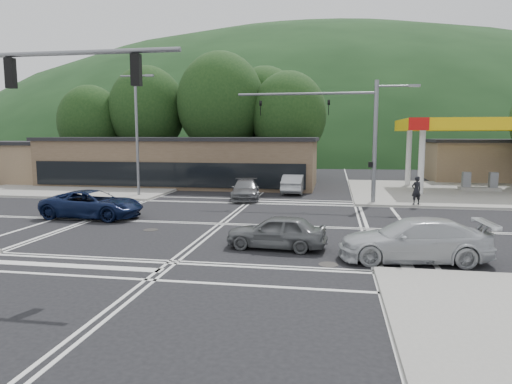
% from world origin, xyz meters
% --- Properties ---
extents(ground, '(120.00, 120.00, 0.00)m').
position_xyz_m(ground, '(0.00, 0.00, 0.00)').
color(ground, black).
rests_on(ground, ground).
extents(sidewalk_ne, '(16.00, 16.00, 0.15)m').
position_xyz_m(sidewalk_ne, '(15.00, 15.00, 0.07)').
color(sidewalk_ne, gray).
rests_on(sidewalk_ne, ground).
extents(sidewalk_nw, '(16.00, 16.00, 0.15)m').
position_xyz_m(sidewalk_nw, '(-15.00, 15.00, 0.07)').
color(sidewalk_nw, gray).
rests_on(sidewalk_nw, ground).
extents(gas_station_canopy, '(12.32, 8.34, 5.75)m').
position_xyz_m(gas_station_canopy, '(16.99, 15.99, 5.04)').
color(gas_station_canopy, silver).
rests_on(gas_station_canopy, ground).
extents(convenience_store, '(10.00, 6.00, 3.80)m').
position_xyz_m(convenience_store, '(20.00, 25.00, 1.90)').
color(convenience_store, '#846B4F').
rests_on(convenience_store, ground).
extents(commercial_row, '(24.00, 8.00, 4.00)m').
position_xyz_m(commercial_row, '(-8.00, 17.00, 2.00)').
color(commercial_row, brown).
rests_on(commercial_row, ground).
extents(commercial_nw, '(8.00, 7.00, 3.60)m').
position_xyz_m(commercial_nw, '(-24.00, 17.00, 1.80)').
color(commercial_nw, '#846B4F').
rests_on(commercial_nw, ground).
extents(hill_north, '(252.00, 126.00, 140.00)m').
position_xyz_m(hill_north, '(0.00, 90.00, 0.00)').
color(hill_north, '#183518').
rests_on(hill_north, ground).
extents(tree_n_a, '(8.00, 8.00, 11.75)m').
position_xyz_m(tree_n_a, '(-14.00, 24.00, 7.14)').
color(tree_n_a, '#382619').
rests_on(tree_n_a, ground).
extents(tree_n_b, '(9.00, 9.00, 12.98)m').
position_xyz_m(tree_n_b, '(-6.00, 24.00, 7.79)').
color(tree_n_b, '#382619').
rests_on(tree_n_b, ground).
extents(tree_n_c, '(7.60, 7.60, 10.87)m').
position_xyz_m(tree_n_c, '(1.00, 24.00, 6.49)').
color(tree_n_c, '#382619').
rests_on(tree_n_c, ground).
extents(tree_n_d, '(6.80, 6.80, 9.76)m').
position_xyz_m(tree_n_d, '(-20.00, 23.00, 5.84)').
color(tree_n_d, '#382619').
rests_on(tree_n_d, ground).
extents(tree_n_e, '(8.40, 8.40, 11.98)m').
position_xyz_m(tree_n_e, '(-2.00, 28.00, 7.14)').
color(tree_n_e, '#382619').
rests_on(tree_n_e, ground).
extents(streetlight_nw, '(2.50, 0.25, 9.00)m').
position_xyz_m(streetlight_nw, '(-8.44, 9.00, 5.05)').
color(streetlight_nw, slate).
rests_on(streetlight_nw, ground).
extents(signal_mast_ne, '(11.65, 0.30, 8.00)m').
position_xyz_m(signal_mast_ne, '(6.95, 8.20, 5.07)').
color(signal_mast_ne, slate).
rests_on(signal_mast_ne, ground).
extents(car_blue_west, '(5.57, 2.76, 1.52)m').
position_xyz_m(car_blue_west, '(-7.36, 0.50, 0.76)').
color(car_blue_west, '#0D1739').
rests_on(car_blue_west, ground).
extents(car_grey_center, '(4.11, 1.91, 1.36)m').
position_xyz_m(car_grey_center, '(3.40, -4.50, 0.68)').
color(car_grey_center, slate).
rests_on(car_grey_center, ground).
extents(car_silver_east, '(5.50, 2.60, 1.55)m').
position_xyz_m(car_silver_east, '(8.50, -5.50, 0.77)').
color(car_silver_east, silver).
rests_on(car_silver_east, ground).
extents(car_queue_a, '(1.66, 4.51, 1.48)m').
position_xyz_m(car_queue_a, '(2.56, 13.08, 0.74)').
color(car_queue_a, '#AAAEB1').
rests_on(car_queue_a, ground).
extents(car_queue_b, '(2.40, 4.60, 1.50)m').
position_xyz_m(car_queue_b, '(1.73, 17.72, 0.75)').
color(car_queue_b, '#B5B5B1').
rests_on(car_queue_b, ground).
extents(car_northbound, '(2.65, 4.95, 1.36)m').
position_xyz_m(car_northbound, '(-0.50, 9.00, 0.68)').
color(car_northbound, '#585A5D').
rests_on(car_northbound, ground).
extents(pedestrian, '(0.77, 0.66, 1.80)m').
position_xyz_m(pedestrian, '(10.77, 7.50, 1.05)').
color(pedestrian, black).
rests_on(pedestrian, sidewalk_ne).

